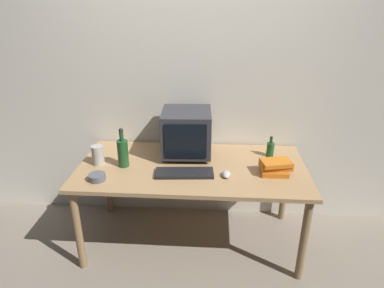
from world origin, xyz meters
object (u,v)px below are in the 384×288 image
(metal_canister, at_px, (98,155))
(book_stack, at_px, (275,167))
(bottle_tall, at_px, (123,152))
(computer_mouse, at_px, (226,174))
(cd_spindle, at_px, (97,177))
(crt_monitor, at_px, (187,133))
(bottle_short, at_px, (270,149))
(keyboard, at_px, (184,173))

(metal_canister, bearing_deg, book_stack, -2.49)
(bottle_tall, bearing_deg, computer_mouse, -8.34)
(computer_mouse, bearing_deg, cd_spindle, -172.51)
(crt_monitor, bearing_deg, bottle_tall, -153.35)
(crt_monitor, height_order, cd_spindle, crt_monitor)
(bottle_tall, height_order, cd_spindle, bottle_tall)
(crt_monitor, bearing_deg, bottle_short, 1.62)
(computer_mouse, bearing_deg, metal_canister, 172.67)
(book_stack, bearing_deg, cd_spindle, -171.56)
(bottle_tall, bearing_deg, cd_spindle, -120.38)
(crt_monitor, xyz_separation_m, computer_mouse, (0.31, -0.34, -0.17))
(keyboard, relative_size, bottle_short, 2.43)
(cd_spindle, xyz_separation_m, metal_canister, (-0.07, 0.24, 0.05))
(keyboard, height_order, metal_canister, metal_canister)
(keyboard, relative_size, computer_mouse, 4.20)
(bottle_tall, relative_size, bottle_short, 1.77)
(bottle_short, bearing_deg, crt_monitor, -178.38)
(bottle_short, bearing_deg, metal_canister, -170.15)
(crt_monitor, height_order, keyboard, crt_monitor)
(bottle_short, bearing_deg, bottle_tall, -167.54)
(keyboard, bearing_deg, cd_spindle, -173.12)
(keyboard, height_order, book_stack, book_stack)
(crt_monitor, distance_m, keyboard, 0.38)
(bottle_short, distance_m, metal_canister, 1.35)
(computer_mouse, bearing_deg, crt_monitor, 132.61)
(keyboard, height_order, computer_mouse, computer_mouse)
(crt_monitor, xyz_separation_m, metal_canister, (-0.66, -0.21, -0.12))
(keyboard, bearing_deg, bottle_short, 23.82)
(keyboard, bearing_deg, book_stack, 1.29)
(metal_canister, bearing_deg, bottle_tall, -5.31)
(computer_mouse, height_order, cd_spindle, cd_spindle)
(computer_mouse, xyz_separation_m, book_stack, (0.35, 0.07, 0.03))
(crt_monitor, distance_m, book_stack, 0.73)
(crt_monitor, height_order, bottle_tall, crt_monitor)
(bottle_short, relative_size, metal_canister, 1.15)
(keyboard, bearing_deg, crt_monitor, 87.40)
(bottle_short, bearing_deg, cd_spindle, -159.36)
(keyboard, distance_m, metal_canister, 0.69)
(crt_monitor, xyz_separation_m, keyboard, (0.01, -0.34, -0.18))
(computer_mouse, relative_size, cd_spindle, 0.83)
(crt_monitor, distance_m, metal_canister, 0.70)
(crt_monitor, bearing_deg, computer_mouse, -47.78)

